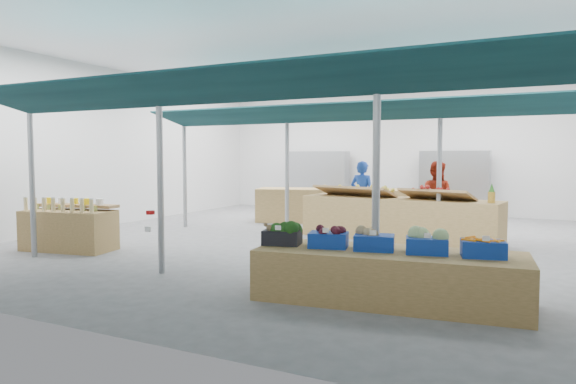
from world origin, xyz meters
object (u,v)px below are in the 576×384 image
Objects in this scene: vendor_right at (436,198)px; fruit_counter at (398,219)px; bottle_shelf at (70,228)px; vendor_left at (362,196)px; veg_counter at (388,276)px; crate_stack at (470,290)px.

fruit_counter is at bearing 68.22° from vendor_right.
bottle_shelf is 0.43× the size of fruit_counter.
bottle_shelf is 1.09× the size of vendor_right.
bottle_shelf is at bearing -136.57° from fruit_counter.
vendor_left is at bearing 6.83° from vendor_right.
veg_counter is at bearing 117.90° from vendor_left.
fruit_counter is (-1.10, 4.88, 0.14)m from veg_counter.
fruit_counter is at bearing 144.32° from vendor_left.
crate_stack is 6.32m from vendor_right.
fruit_counter reaches higher than crate_stack.
bottle_shelf reaches higher than veg_counter.
vendor_left is at bearing 118.40° from crate_stack.
veg_counter is at bearing -16.43° from bottle_shelf.
veg_counter is 5.01m from fruit_counter.
crate_stack is 0.34× the size of vendor_right.
fruit_counter is 1.68m from vendor_left.
vendor_left is at bearing 144.32° from fruit_counter.
crate_stack is (2.11, -5.02, -0.17)m from fruit_counter.
veg_counter is (6.63, -0.78, -0.11)m from bottle_shelf.
bottle_shelf is at bearing 166.97° from veg_counter.
bottle_shelf is at bearing 47.18° from vendor_right.
bottle_shelf is 1.09× the size of vendor_left.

